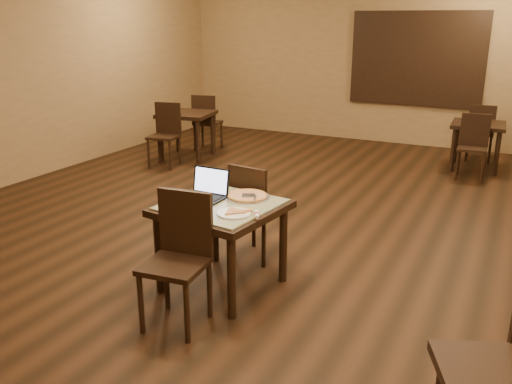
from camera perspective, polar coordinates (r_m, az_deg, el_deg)
The scene contains 20 objects.
ground at distance 6.07m, azimuth 1.69°, elevation -3.82°, with size 10.00×10.00×0.00m, color black.
wall_back at distance 10.42m, azimuth 13.80°, elevation 13.26°, with size 8.00×0.02×3.00m, color #98754D.
wall_left at distance 8.20m, azimuth -24.95°, elevation 11.05°, with size 0.02×10.00×3.00m, color #98754D.
mural at distance 10.28m, azimuth 16.55°, elevation 13.27°, with size 2.34×0.05×1.64m.
tiled_table at distance 4.56m, azimuth -3.64°, elevation -2.45°, with size 1.03×1.03×0.76m.
chair_main_near at distance 4.12m, azimuth -8.02°, elevation -6.16°, with size 0.49×0.49×1.02m.
chair_main_far at distance 5.12m, azimuth -0.25°, elevation -1.59°, with size 0.46×0.46×0.95m.
laptop at distance 4.69m, azimuth -5.14°, elevation 0.24°, with size 0.36×0.28×0.24m.
plate at distance 4.27m, azimuth -2.33°, elevation -2.26°, with size 0.27×0.27×0.01m, color white.
pizza_slice at distance 4.27m, azimuth -2.33°, elevation -2.07°, with size 0.20×0.20×0.02m, color #D1BE8B, non-canonical shape.
pizza_pan at distance 4.67m, azimuth -0.91°, elevation -0.54°, with size 0.40×0.40×0.01m, color silver.
pizza_whole at distance 4.66m, azimuth -0.92°, elevation -0.38°, with size 0.34×0.34×0.02m.
spatula at distance 4.63m, azimuth -0.81°, elevation -0.38°, with size 0.11×0.26×0.01m, color silver.
napkin_roll at distance 4.22m, azimuth 0.08°, elevation -2.36°, with size 0.10×0.15×0.04m.
other_table_a at distance 8.99m, azimuth 22.32°, elevation 5.97°, with size 0.80×0.80×0.72m.
other_table_a_chair_near at distance 8.47m, azimuth 21.90°, elevation 4.86°, with size 0.42×0.42×0.93m.
other_table_a_chair_far at distance 9.53m, azimuth 22.59°, elevation 6.10°, with size 0.42×0.42×0.93m.
other_table_b at distance 9.10m, azimuth -7.30°, elevation 7.52°, with size 0.94×0.94×0.76m.
other_table_b_chair_near at distance 8.66m, azimuth -9.48°, elevation 6.38°, with size 0.50×0.50×0.99m.
other_table_b_chair_far at distance 9.58m, azimuth -5.28°, elevation 7.63°, with size 0.50×0.50×0.99m.
Camera 1 is at (2.37, -5.12, 2.24)m, focal length 38.00 mm.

